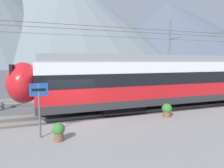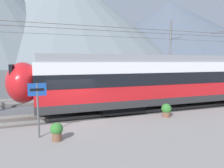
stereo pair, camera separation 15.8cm
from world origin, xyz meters
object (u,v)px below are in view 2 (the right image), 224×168
at_px(potted_plant_by_shelter, 57,131).
at_px(platform_sign, 37,98).
at_px(catenary_mast_far_side, 171,55).
at_px(train_near_platform, 211,77).
at_px(potted_plant_platform_edge, 166,110).

bearing_deg(potted_plant_by_shelter, platform_sign, 137.95).
relative_size(catenary_mast_far_side, potted_plant_by_shelter, 61.08).
xyz_separation_m(train_near_platform, potted_plant_platform_edge, (-5.93, -2.80, -1.43)).
distance_m(train_near_platform, catenary_mast_far_side, 8.09).
height_order(train_near_platform, potted_plant_platform_edge, train_near_platform).
distance_m(catenary_mast_far_side, platform_sign, 18.34).
bearing_deg(potted_plant_platform_edge, potted_plant_by_shelter, -165.88).
bearing_deg(catenary_mast_far_side, potted_plant_by_shelter, -138.55).
distance_m(catenary_mast_far_side, potted_plant_platform_edge, 13.37).
height_order(platform_sign, potted_plant_platform_edge, platform_sign).
distance_m(catenary_mast_far_side, potted_plant_by_shelter, 18.40).
bearing_deg(potted_plant_platform_edge, train_near_platform, 25.29).
relative_size(catenary_mast_far_side, platform_sign, 19.85).
relative_size(potted_plant_platform_edge, potted_plant_by_shelter, 1.04).
xyz_separation_m(train_near_platform, platform_sign, (-12.57, -3.71, -0.23)).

